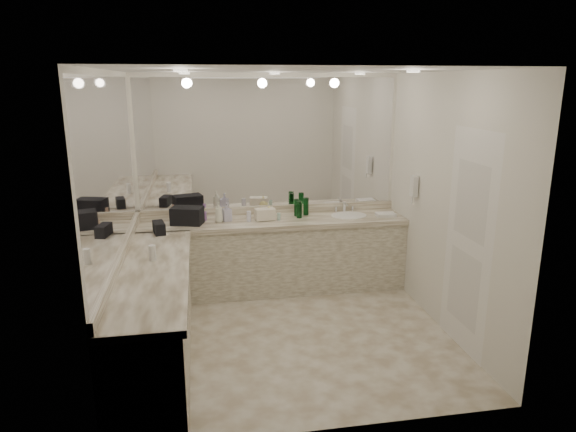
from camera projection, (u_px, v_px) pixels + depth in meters
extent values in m
plane|color=beige|center=(290.00, 334.00, 5.24)|extent=(3.20, 3.20, 0.00)
plane|color=white|center=(290.00, 70.00, 4.57)|extent=(3.20, 3.20, 0.00)
cube|color=silver|center=(269.00, 182.00, 6.33)|extent=(3.20, 0.02, 2.60)
cube|color=silver|center=(116.00, 219.00, 4.64)|extent=(0.02, 3.00, 2.60)
cube|color=silver|center=(446.00, 204.00, 5.17)|extent=(0.02, 3.00, 2.60)
cube|color=beige|center=(273.00, 257.00, 6.27)|extent=(3.20, 0.60, 0.84)
cube|color=beige|center=(273.00, 222.00, 6.15)|extent=(3.20, 0.64, 0.06)
cube|color=beige|center=(154.00, 320.00, 4.63)|extent=(0.60, 2.40, 0.84)
cube|color=beige|center=(152.00, 273.00, 4.51)|extent=(0.64, 2.42, 0.06)
cube|color=beige|center=(269.00, 210.00, 6.40)|extent=(3.20, 0.04, 0.10)
cube|color=beige|center=(122.00, 255.00, 4.73)|extent=(0.04, 3.00, 0.10)
cube|color=white|center=(269.00, 143.00, 6.20)|extent=(3.12, 0.01, 1.55)
cube|color=white|center=(113.00, 167.00, 4.52)|extent=(0.01, 2.92, 1.55)
cylinder|color=white|center=(349.00, 216.00, 6.31)|extent=(0.44, 0.44, 0.03)
cube|color=silver|center=(344.00, 206.00, 6.49)|extent=(0.24, 0.16, 0.14)
cube|color=white|center=(414.00, 186.00, 5.82)|extent=(0.06, 0.10, 0.24)
cube|color=white|center=(468.00, 243.00, 4.76)|extent=(0.02, 0.82, 2.10)
cube|color=black|center=(187.00, 216.00, 5.92)|extent=(0.40, 0.31, 0.20)
cube|color=black|center=(159.00, 227.00, 5.57)|extent=(0.16, 0.26, 0.13)
cube|color=#EDE3CB|center=(265.00, 215.00, 6.09)|extent=(0.25, 0.17, 0.13)
cube|color=white|center=(386.00, 215.00, 6.28)|extent=(0.24, 0.17, 0.04)
cylinder|color=white|center=(152.00, 253.00, 4.72)|extent=(0.06, 0.06, 0.15)
imported|color=white|center=(219.00, 212.00, 5.99)|extent=(0.12, 0.12, 0.24)
imported|color=#B5B2CD|center=(227.00, 212.00, 6.05)|extent=(0.12, 0.12, 0.22)
imported|color=#FFF392|center=(269.00, 212.00, 6.15)|extent=(0.13, 0.13, 0.16)
cylinder|color=#0B4E19|center=(299.00, 210.00, 6.19)|extent=(0.07, 0.07, 0.21)
cylinder|color=#0B4E19|center=(297.00, 207.00, 6.29)|extent=(0.06, 0.06, 0.21)
cylinder|color=#0B4E19|center=(306.00, 206.00, 6.33)|extent=(0.07, 0.07, 0.21)
cylinder|color=#9966B2|center=(205.00, 216.00, 6.09)|extent=(0.04, 0.04, 0.11)
cylinder|color=white|center=(192.00, 219.00, 6.05)|extent=(0.06, 0.06, 0.07)
cylinder|color=#E0B28C|center=(172.00, 220.00, 5.94)|extent=(0.06, 0.06, 0.09)
cylinder|color=silver|center=(279.00, 217.00, 6.10)|extent=(0.04, 0.04, 0.09)
cylinder|color=white|center=(175.00, 220.00, 5.89)|extent=(0.04, 0.04, 0.11)
cylinder|color=silver|center=(249.00, 216.00, 6.04)|extent=(0.05, 0.05, 0.12)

